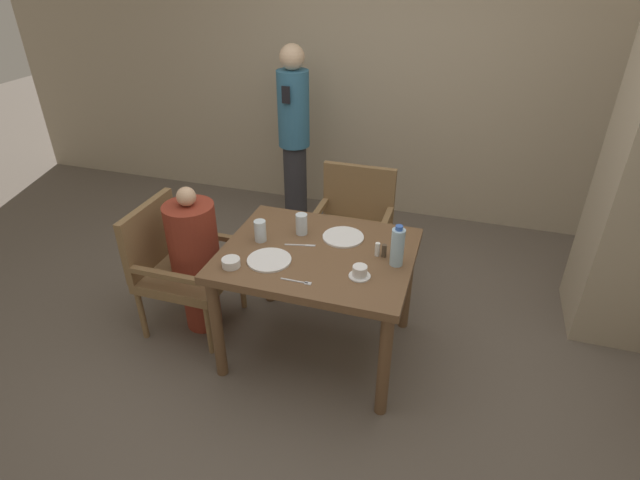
{
  "coord_description": "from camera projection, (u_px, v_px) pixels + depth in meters",
  "views": [
    {
      "loc": [
        0.75,
        -2.36,
        2.3
      ],
      "look_at": [
        0.0,
        0.05,
        0.8
      ],
      "focal_mm": 28.0,
      "sensor_mm": 36.0,
      "label": 1
    }
  ],
  "objects": [
    {
      "name": "teacup_with_saucer",
      "position": [
        360.0,
        272.0,
        2.68
      ],
      "size": [
        0.12,
        0.12,
        0.07
      ],
      "color": "white",
      "rests_on": "dining_table"
    },
    {
      "name": "pepper_shaker",
      "position": [
        384.0,
        251.0,
        2.85
      ],
      "size": [
        0.03,
        0.03,
        0.08
      ],
      "color": "#4C3D2D",
      "rests_on": "dining_table"
    },
    {
      "name": "standing_host",
      "position": [
        294.0,
        133.0,
        4.39
      ],
      "size": [
        0.27,
        0.31,
        1.62
      ],
      "color": "#2D2D33",
      "rests_on": "ground_plane"
    },
    {
      "name": "plate_main_right",
      "position": [
        343.0,
        237.0,
        3.05
      ],
      "size": [
        0.25,
        0.25,
        0.01
      ],
      "color": "white",
      "rests_on": "dining_table"
    },
    {
      "name": "ground_plane",
      "position": [
        318.0,
        347.0,
        3.31
      ],
      "size": [
        16.0,
        16.0,
        0.0
      ],
      "primitive_type": "plane",
      "color": "#60564C"
    },
    {
      "name": "water_bottle",
      "position": [
        397.0,
        247.0,
        2.74
      ],
      "size": [
        0.08,
        0.08,
        0.25
      ],
      "color": "#A3C6DB",
      "rests_on": "dining_table"
    },
    {
      "name": "fork_beside_plate",
      "position": [
        299.0,
        282.0,
        2.65
      ],
      "size": [
        0.17,
        0.02,
        0.0
      ],
      "color": "silver",
      "rests_on": "dining_table"
    },
    {
      "name": "plate_main_left",
      "position": [
        269.0,
        260.0,
        2.83
      ],
      "size": [
        0.25,
        0.25,
        0.01
      ],
      "color": "white",
      "rests_on": "dining_table"
    },
    {
      "name": "dining_table",
      "position": [
        318.0,
        266.0,
        2.98
      ],
      "size": [
        1.12,
        0.91,
        0.75
      ],
      "color": "brown",
      "rests_on": "ground_plane"
    },
    {
      "name": "glass_tall_near",
      "position": [
        302.0,
        224.0,
        3.07
      ],
      "size": [
        0.07,
        0.07,
        0.13
      ],
      "color": "silver",
      "rests_on": "dining_table"
    },
    {
      "name": "glass_tall_mid",
      "position": [
        260.0,
        231.0,
        3.0
      ],
      "size": [
        0.07,
        0.07,
        0.13
      ],
      "color": "silver",
      "rests_on": "dining_table"
    },
    {
      "name": "wall_back",
      "position": [
        392.0,
        64.0,
        4.35
      ],
      "size": [
        8.0,
        0.06,
        2.8
      ],
      "color": "tan",
      "rests_on": "ground_plane"
    },
    {
      "name": "diner_in_left_chair",
      "position": [
        196.0,
        259.0,
        3.25
      ],
      "size": [
        0.32,
        0.32,
        1.04
      ],
      "color": "maroon",
      "rests_on": "ground_plane"
    },
    {
      "name": "bowl_small",
      "position": [
        231.0,
        263.0,
        2.77
      ],
      "size": [
        0.1,
        0.1,
        0.05
      ],
      "color": "white",
      "rests_on": "dining_table"
    },
    {
      "name": "salt_shaker",
      "position": [
        377.0,
        249.0,
        2.86
      ],
      "size": [
        0.03,
        0.03,
        0.08
      ],
      "color": "white",
      "rests_on": "dining_table"
    },
    {
      "name": "chair_far_side",
      "position": [
        353.0,
        223.0,
        3.78
      ],
      "size": [
        0.56,
        0.56,
        0.88
      ],
      "color": "brown",
      "rests_on": "ground_plane"
    },
    {
      "name": "knife_beside_plate",
      "position": [
        302.0,
        245.0,
        2.98
      ],
      "size": [
        0.18,
        0.05,
        0.0
      ],
      "color": "silver",
      "rests_on": "dining_table"
    },
    {
      "name": "chair_left_side",
      "position": [
        178.0,
        262.0,
        3.31
      ],
      "size": [
        0.56,
        0.56,
        0.88
      ],
      "color": "brown",
      "rests_on": "ground_plane"
    }
  ]
}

